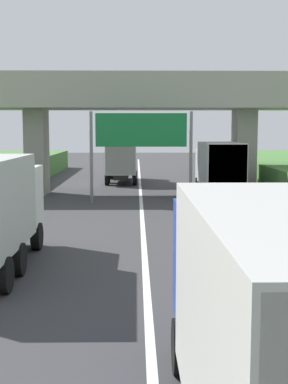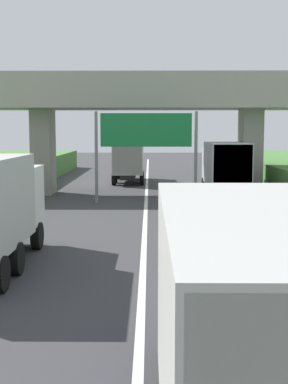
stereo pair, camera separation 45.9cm
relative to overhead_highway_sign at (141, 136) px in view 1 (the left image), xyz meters
name	(u,v)px [view 1 (the left image)]	position (x,y,z in m)	size (l,w,h in m)	color
lane_centre_stripe	(142,210)	(0.00, -2.63, -3.87)	(0.20, 97.43, 0.01)	white
overpass_bridge	(141,105)	(0.00, 4.55, 1.98)	(40.00, 4.80, 7.76)	#9E998E
overhead_highway_sign	(141,136)	(0.00, 0.00, 0.00)	(5.88, 0.18, 5.26)	slate
truck_blue	(283,323)	(1.47, -24.55, -1.94)	(2.44, 7.30, 3.44)	black
truck_silver	(219,166)	(4.93, 3.07, -1.94)	(2.44, 7.30, 3.44)	black
truck_black	(122,158)	(-1.46, 12.40, -1.94)	(2.44, 7.30, 3.44)	black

